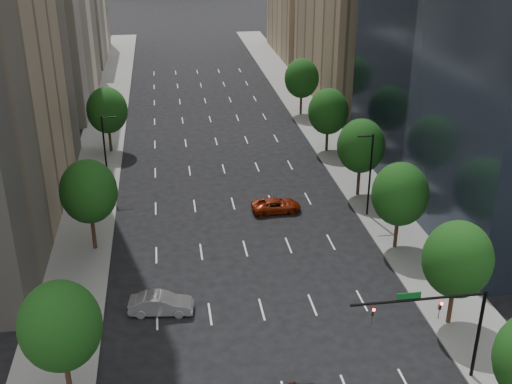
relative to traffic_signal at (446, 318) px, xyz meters
name	(u,v)px	position (x,y,z in m)	size (l,w,h in m)	color
sidewalk_left	(87,212)	(-26.03, 30.00, -5.10)	(6.00, 200.00, 0.15)	slate
sidewalk_right	(370,194)	(4.97, 30.00, -5.10)	(6.00, 200.00, 0.15)	slate
filler_left	(69,14)	(-35.53, 106.00, 3.83)	(14.00, 26.00, 18.00)	beige
parking_tan_right	(357,4)	(14.47, 70.00, 9.83)	(14.00, 30.00, 30.00)	#8C7759
filler_right	(309,16)	(14.47, 103.00, 2.83)	(14.00, 26.00, 16.00)	#8C7759
tree_right_1	(457,259)	(3.47, 6.00, 0.58)	(5.20, 5.20, 8.75)	#382316
tree_right_2	(400,194)	(3.47, 18.00, 0.43)	(5.20, 5.20, 8.61)	#382316
tree_right_3	(361,146)	(3.47, 30.00, 0.72)	(5.20, 5.20, 8.89)	#382316
tree_right_4	(328,112)	(3.47, 44.00, 0.29)	(5.20, 5.20, 8.46)	#382316
tree_right_5	(302,78)	(3.47, 60.00, 0.58)	(5.20, 5.20, 8.75)	#382316
tree_left_0	(60,326)	(-24.53, 2.00, 0.58)	(5.20, 5.20, 8.75)	#382316
tree_left_1	(89,192)	(-24.53, 22.00, 0.79)	(5.20, 5.20, 8.97)	#382316
tree_left_2	(107,110)	(-24.53, 48.00, 0.50)	(5.20, 5.20, 8.68)	#382316
streetlight_rn	(370,173)	(2.91, 25.00, -0.33)	(1.70, 0.20, 9.00)	black
streetlight_ln	(106,152)	(-23.96, 35.00, -0.33)	(1.70, 0.20, 9.00)	black
traffic_signal	(446,318)	(0.00, 0.00, 0.00)	(9.12, 0.40, 7.38)	black
car_silver	(161,304)	(-18.49, 10.77, -4.33)	(1.78, 5.10, 1.68)	gray
car_red_far	(276,205)	(-6.24, 27.34, -4.45)	(2.41, 5.22, 1.45)	maroon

